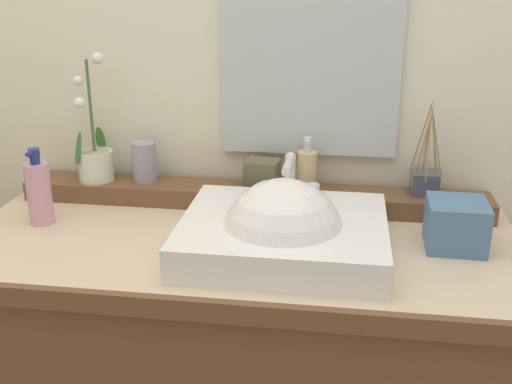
# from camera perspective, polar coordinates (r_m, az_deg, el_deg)

# --- Properties ---
(wall_back) EXTENTS (3.25, 0.20, 2.47)m
(wall_back) POSITION_cam_1_polar(r_m,az_deg,el_deg) (1.73, 0.54, 13.59)
(wall_back) COLOR silver
(wall_back) RESTS_ON ground
(back_ledge) EXTENTS (1.23, 0.12, 0.05)m
(back_ledge) POSITION_cam_1_polar(r_m,az_deg,el_deg) (1.65, -0.36, -0.38)
(back_ledge) COLOR brown
(back_ledge) RESTS_ON vanity_cabinet
(sink_basin) EXTENTS (0.45, 0.39, 0.29)m
(sink_basin) POSITION_cam_1_polar(r_m,az_deg,el_deg) (1.37, 2.51, -4.20)
(sink_basin) COLOR white
(sink_basin) RESTS_ON vanity_cabinet
(potted_plant) EXTENTS (0.10, 0.11, 0.34)m
(potted_plant) POSITION_cam_1_polar(r_m,az_deg,el_deg) (1.73, -14.62, 3.25)
(potted_plant) COLOR silver
(potted_plant) RESTS_ON back_ledge
(soap_dispenser) EXTENTS (0.05, 0.05, 0.14)m
(soap_dispenser) POSITION_cam_1_polar(r_m,az_deg,el_deg) (1.62, 4.71, 2.23)
(soap_dispenser) COLOR beige
(soap_dispenser) RESTS_ON back_ledge
(tumbler_cup) EXTENTS (0.06, 0.06, 0.11)m
(tumbler_cup) POSITION_cam_1_polar(r_m,az_deg,el_deg) (1.70, -10.22, 2.79)
(tumbler_cup) COLOR #9791A4
(tumbler_cup) RESTS_ON back_ledge
(reed_diffuser) EXTENTS (0.08, 0.10, 0.24)m
(reed_diffuser) POSITION_cam_1_polar(r_m,az_deg,el_deg) (1.64, 15.27, 1.00)
(reed_diffuser) COLOR #444B5C
(reed_diffuser) RESTS_ON back_ledge
(trinket_box) EXTENTS (0.09, 0.08, 0.08)m
(trinket_box) POSITION_cam_1_polar(r_m,az_deg,el_deg) (1.61, 0.61, 1.62)
(trinket_box) COLOR brown
(trinket_box) RESTS_ON back_ledge
(lotion_bottle) EXTENTS (0.06, 0.06, 0.19)m
(lotion_bottle) POSITION_cam_1_polar(r_m,az_deg,el_deg) (1.60, -19.35, 0.02)
(lotion_bottle) COLOR #D393AD
(lotion_bottle) RESTS_ON vanity_cabinet
(tissue_box) EXTENTS (0.13, 0.13, 0.11)m
(tissue_box) POSITION_cam_1_polar(r_m,az_deg,el_deg) (1.46, 17.93, -2.87)
(tissue_box) COLOR teal
(tissue_box) RESTS_ON vanity_cabinet
(mirror) EXTENTS (0.46, 0.02, 0.45)m
(mirror) POSITION_cam_1_polar(r_m,az_deg,el_deg) (1.61, 5.00, 11.28)
(mirror) COLOR silver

